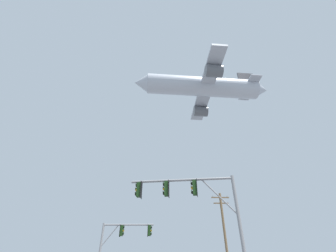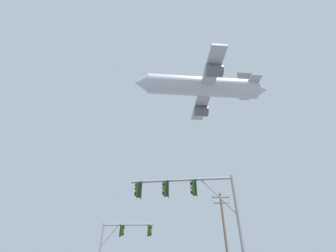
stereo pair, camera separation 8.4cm
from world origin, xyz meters
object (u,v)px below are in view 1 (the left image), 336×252
(signal_pole_far, at_px, (120,240))
(airplane, at_px, (203,87))
(utility_pole, at_px, (225,236))
(signal_pole_near, at_px, (194,201))

(signal_pole_far, relative_size, airplane, 0.21)
(signal_pole_far, bearing_deg, utility_pole, 23.67)
(signal_pole_near, height_order, utility_pole, utility_pole)
(signal_pole_near, xyz_separation_m, utility_pole, (5.29, 14.61, 0.29))
(utility_pole, bearing_deg, signal_pole_far, -156.33)
(signal_pole_far, distance_m, utility_pole, 12.15)
(signal_pole_far, bearing_deg, signal_pole_near, -59.29)
(signal_pole_near, height_order, signal_pole_far, signal_pole_near)
(signal_pole_near, relative_size, utility_pole, 0.65)
(signal_pole_near, bearing_deg, signal_pole_far, 120.71)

